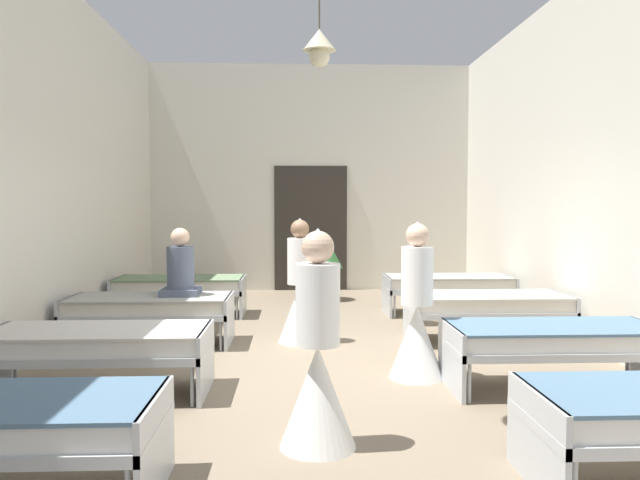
# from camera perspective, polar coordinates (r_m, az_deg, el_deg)

# --- Properties ---
(ground_plane) EXTENTS (6.72, 11.68, 0.10)m
(ground_plane) POSITION_cam_1_polar(r_m,az_deg,el_deg) (6.45, 0.41, -11.92)
(ground_plane) COLOR #7A6B56
(room_shell) EXTENTS (6.52, 11.28, 4.34)m
(room_shell) POSITION_cam_1_polar(r_m,az_deg,el_deg) (7.55, -0.06, 7.30)
(room_shell) COLOR silver
(room_shell) RESTS_ON ground
(bed_left_row_1) EXTENTS (1.90, 0.84, 0.57)m
(bed_left_row_1) POSITION_cam_1_polar(r_m,az_deg,el_deg) (5.67, -20.14, -9.17)
(bed_left_row_1) COLOR #B7BCC1
(bed_left_row_1) RESTS_ON ground
(bed_right_row_1) EXTENTS (1.90, 0.84, 0.57)m
(bed_right_row_1) POSITION_cam_1_polar(r_m,az_deg,el_deg) (5.88, 21.14, -8.75)
(bed_right_row_1) COLOR #B7BCC1
(bed_right_row_1) RESTS_ON ground
(bed_left_row_2) EXTENTS (1.90, 0.84, 0.57)m
(bed_left_row_2) POSITION_cam_1_polar(r_m,az_deg,el_deg) (7.47, -15.66, -6.11)
(bed_left_row_2) COLOR #B7BCC1
(bed_left_row_2) RESTS_ON ground
(bed_right_row_2) EXTENTS (1.90, 0.84, 0.57)m
(bed_right_row_2) POSITION_cam_1_polar(r_m,az_deg,el_deg) (7.63, 15.42, -5.92)
(bed_right_row_2) COLOR #B7BCC1
(bed_right_row_2) RESTS_ON ground
(bed_left_row_3) EXTENTS (1.90, 0.84, 0.57)m
(bed_left_row_3) POSITION_cam_1_polar(r_m,az_deg,el_deg) (9.31, -12.96, -4.24)
(bed_left_row_3) COLOR #B7BCC1
(bed_left_row_3) RESTS_ON ground
(bed_right_row_3) EXTENTS (1.90, 0.84, 0.57)m
(bed_right_row_3) POSITION_cam_1_polar(r_m,az_deg,el_deg) (9.44, 11.89, -4.12)
(bed_right_row_3) COLOR #B7BCC1
(bed_right_row_3) RESTS_ON ground
(nurse_near_aisle) EXTENTS (0.52, 0.52, 1.49)m
(nurse_near_aisle) POSITION_cam_1_polar(r_m,az_deg,el_deg) (5.88, 9.06, -7.66)
(nurse_near_aisle) COLOR white
(nurse_near_aisle) RESTS_ON ground
(nurse_mid_aisle) EXTENTS (0.52, 0.52, 1.49)m
(nurse_mid_aisle) POSITION_cam_1_polar(r_m,az_deg,el_deg) (7.31, -1.89, -5.48)
(nurse_mid_aisle) COLOR white
(nurse_mid_aisle) RESTS_ON ground
(nurse_far_aisle) EXTENTS (0.52, 0.52, 1.49)m
(nurse_far_aisle) POSITION_cam_1_polar(r_m,az_deg,el_deg) (4.19, -0.20, -12.08)
(nurse_far_aisle) COLOR white
(nurse_far_aisle) RESTS_ON ground
(patient_seated_primary) EXTENTS (0.44, 0.44, 0.80)m
(patient_seated_primary) POSITION_cam_1_polar(r_m,az_deg,el_deg) (7.41, -12.94, -2.79)
(patient_seated_primary) COLOR #515B70
(patient_seated_primary) RESTS_ON bed_left_row_2
(potted_plant) EXTENTS (0.63, 0.63, 1.15)m
(potted_plant) POSITION_cam_1_polar(r_m,az_deg,el_deg) (10.53, 0.43, -1.77)
(potted_plant) COLOR brown
(potted_plant) RESTS_ON ground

